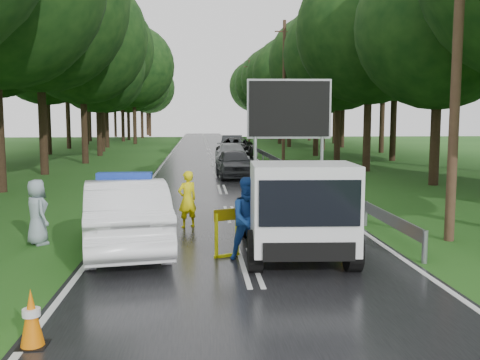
{
  "coord_description": "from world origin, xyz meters",
  "views": [
    {
      "loc": [
        -1.02,
        -10.6,
        3.02
      ],
      "look_at": [
        0.16,
        4.32,
        1.3
      ],
      "focal_mm": 40.0,
      "sensor_mm": 36.0,
      "label": 1
    }
  ],
  "objects": [
    {
      "name": "cone_far",
      "position": [
        1.05,
        2.5,
        0.38
      ],
      "size": [
        0.37,
        0.37,
        0.79
      ],
      "color": "black",
      "rests_on": "ground"
    },
    {
      "name": "officer",
      "position": [
        -1.32,
        4.1,
        0.8
      ],
      "size": [
        0.69,
        0.63,
        1.59
      ],
      "primitive_type": "imported",
      "rotation": [
        0.0,
        0.0,
        3.69
      ],
      "color": "yellow",
      "rests_on": "ground"
    },
    {
      "name": "ground",
      "position": [
        0.0,
        0.0,
        0.0
      ],
      "size": [
        160.0,
        160.0,
        0.0
      ],
      "primitive_type": "plane",
      "color": "#1D4C15",
      "rests_on": "ground"
    },
    {
      "name": "utility_pole_mid",
      "position": [
        5.2,
        28.0,
        5.06
      ],
      "size": [
        1.4,
        0.24,
        10.0
      ],
      "color": "#422B1E",
      "rests_on": "ground"
    },
    {
      "name": "queue_car_third",
      "position": [
        1.82,
        29.84,
        0.79
      ],
      "size": [
        3.31,
        5.97,
        1.58
      ],
      "primitive_type": "imported",
      "rotation": [
        0.0,
        0.0,
        -0.12
      ],
      "color": "black",
      "rests_on": "ground"
    },
    {
      "name": "queue_car_second",
      "position": [
        1.08,
        22.82,
        0.73
      ],
      "size": [
        2.15,
        5.09,
        1.46
      ],
      "primitive_type": "imported",
      "rotation": [
        0.0,
        0.0,
        -0.02
      ],
      "color": "#A0A3A8",
      "rests_on": "ground"
    },
    {
      "name": "cone_right",
      "position": [
        2.68,
        2.61,
        0.38
      ],
      "size": [
        0.37,
        0.37,
        0.79
      ],
      "color": "black",
      "rests_on": "ground"
    },
    {
      "name": "utility_pole_near",
      "position": [
        5.2,
        2.0,
        5.06
      ],
      "size": [
        1.4,
        0.24,
        10.0
      ],
      "color": "#422B1E",
      "rests_on": "ground"
    },
    {
      "name": "cone_center",
      "position": [
        0.36,
        1.45,
        0.31
      ],
      "size": [
        0.3,
        0.3,
        0.64
      ],
      "color": "black",
      "rests_on": "ground"
    },
    {
      "name": "cone_left_mid",
      "position": [
        -3.06,
        3.0,
        0.38
      ],
      "size": [
        0.37,
        0.37,
        0.79
      ],
      "color": "black",
      "rests_on": "ground"
    },
    {
      "name": "civilian",
      "position": [
        0.07,
        0.6,
        0.89
      ],
      "size": [
        0.97,
        0.82,
        1.79
      ],
      "primitive_type": "imported",
      "rotation": [
        0.0,
        0.0,
        0.18
      ],
      "color": "#174299",
      "rests_on": "ground"
    },
    {
      "name": "queue_car_first",
      "position": [
        0.85,
        16.82,
        0.74
      ],
      "size": [
        1.91,
        4.38,
        1.47
      ],
      "primitive_type": "imported",
      "rotation": [
        0.0,
        0.0,
        0.04
      ],
      "color": "#383A3F",
      "rests_on": "ground"
    },
    {
      "name": "bystander_right",
      "position": [
        -4.89,
        2.38,
        0.79
      ],
      "size": [
        0.86,
        0.92,
        1.58
      ],
      "primitive_type": "imported",
      "rotation": [
        0.0,
        0.0,
        2.21
      ],
      "color": "#8A9AA6",
      "rests_on": "ground"
    },
    {
      "name": "work_truck",
      "position": [
        1.12,
        0.97,
        1.06
      ],
      "size": [
        2.41,
        5.01,
        3.92
      ],
      "rotation": [
        0.0,
        0.0,
        -0.05
      ],
      "color": "gray",
      "rests_on": "ground"
    },
    {
      "name": "police_sedan",
      "position": [
        -2.69,
        1.64,
        0.83
      ],
      "size": [
        2.57,
        5.21,
        1.81
      ],
      "rotation": [
        0.0,
        0.0,
        3.32
      ],
      "color": "white",
      "rests_on": "ground"
    },
    {
      "name": "barrier",
      "position": [
        0.52,
        1.17,
        0.82
      ],
      "size": [
        2.43,
        1.05,
        1.08
      ],
      "rotation": [
        0.0,
        0.0,
        0.39
      ],
      "color": "#DFE50C",
      "rests_on": "ground"
    },
    {
      "name": "queue_car_fourth",
      "position": [
        1.93,
        35.84,
        0.79
      ],
      "size": [
        2.24,
        4.99,
        1.59
      ],
      "primitive_type": "imported",
      "rotation": [
        0.0,
        0.0,
        -0.12
      ],
      "color": "#3F4247",
      "rests_on": "ground"
    },
    {
      "name": "utility_pole_far",
      "position": [
        5.2,
        54.0,
        5.06
      ],
      "size": [
        1.4,
        0.24,
        10.0
      ],
      "color": "#422B1E",
      "rests_on": "ground"
    },
    {
      "name": "cone_near_left",
      "position": [
        -3.23,
        -3.63,
        0.39
      ],
      "size": [
        0.38,
        0.38,
        0.81
      ],
      "color": "black",
      "rests_on": "ground"
    },
    {
      "name": "guardrail",
      "position": [
        3.7,
        29.67,
        0.55
      ],
      "size": [
        0.12,
        60.06,
        0.7
      ],
      "color": "gray",
      "rests_on": "ground"
    },
    {
      "name": "road",
      "position": [
        0.0,
        30.0,
        0.01
      ],
      "size": [
        7.0,
        140.0,
        0.02
      ],
      "primitive_type": "cube",
      "color": "black",
      "rests_on": "ground"
    }
  ]
}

